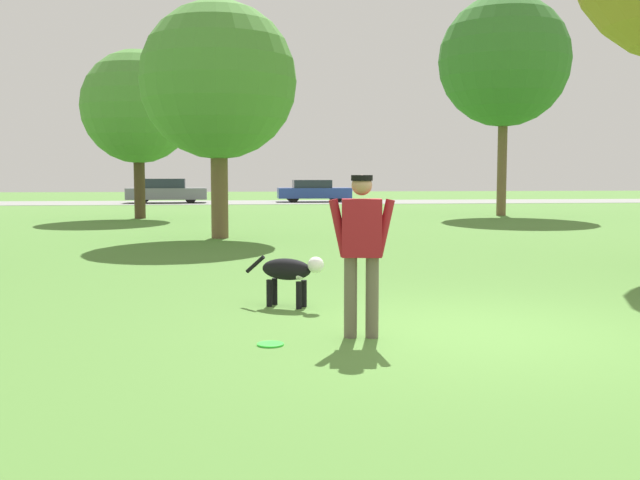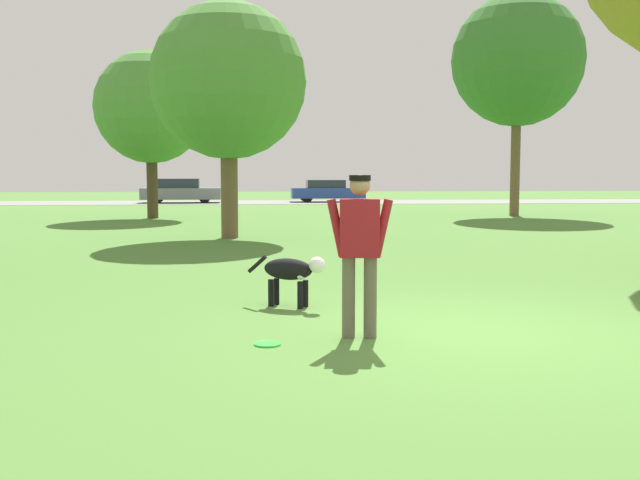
{
  "view_description": "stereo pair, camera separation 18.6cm",
  "coord_description": "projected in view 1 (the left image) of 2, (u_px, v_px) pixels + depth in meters",
  "views": [
    {
      "loc": [
        -2.33,
        -7.37,
        1.63
      ],
      "look_at": [
        -1.44,
        0.79,
        0.9
      ],
      "focal_mm": 42.0,
      "sensor_mm": 36.0,
      "label": 1
    },
    {
      "loc": [
        -2.15,
        -7.39,
        1.63
      ],
      "look_at": [
        -1.44,
        0.79,
        0.9
      ],
      "focal_mm": 42.0,
      "sensor_mm": 36.0,
      "label": 2
    }
  ],
  "objects": [
    {
      "name": "frisbee",
      "position": [
        270.0,
        344.0,
        7.12
      ],
      "size": [
        0.26,
        0.26,
        0.02
      ],
      "color": "#33D838",
      "rests_on": "ground_plane"
    },
    {
      "name": "tree_mid_center",
      "position": [
        218.0,
        81.0,
        18.6
      ],
      "size": [
        3.92,
        3.92,
        5.9
      ],
      "color": "brown",
      "rests_on": "ground_plane"
    },
    {
      "name": "person",
      "position": [
        362.0,
        243.0,
        7.38
      ],
      "size": [
        0.66,
        0.27,
        1.62
      ],
      "rotation": [
        0.0,
        0.0,
        -0.13
      ],
      "color": "#665B4C",
      "rests_on": "ground_plane"
    },
    {
      "name": "far_road_strip",
      "position": [
        280.0,
        202.0,
        42.32
      ],
      "size": [
        120.0,
        6.0,
        0.01
      ],
      "color": "gray",
      "rests_on": "ground_plane"
    },
    {
      "name": "parked_car_blue",
      "position": [
        314.0,
        191.0,
        42.73
      ],
      "size": [
        4.16,
        1.75,
        1.26
      ],
      "rotation": [
        0.0,
        0.0,
        0.01
      ],
      "color": "#284293",
      "rests_on": "ground_plane"
    },
    {
      "name": "ground_plane",
      "position": [
        468.0,
        332.0,
        7.7
      ],
      "size": [
        120.0,
        120.0,
        0.0
      ],
      "primitive_type": "plane",
      "color": "#4C7A33"
    },
    {
      "name": "tree_far_right",
      "position": [
        504.0,
        61.0,
        28.58
      ],
      "size": [
        5.01,
        5.01,
        8.43
      ],
      "color": "brown",
      "rests_on": "ground_plane"
    },
    {
      "name": "tree_far_left",
      "position": [
        138.0,
        107.0,
        26.83
      ],
      "size": [
        4.05,
        4.05,
        6.05
      ],
      "color": "#4C3826",
      "rests_on": "ground_plane"
    },
    {
      "name": "dog",
      "position": [
        290.0,
        271.0,
        9.12
      ],
      "size": [
        0.98,
        0.64,
        0.63
      ],
      "rotation": [
        0.0,
        0.0,
        5.76
      ],
      "color": "black",
      "rests_on": "ground_plane"
    },
    {
      "name": "parked_car_grey",
      "position": [
        166.0,
        191.0,
        41.26
      ],
      "size": [
        4.42,
        2.01,
        1.34
      ],
      "rotation": [
        0.0,
        0.0,
        0.04
      ],
      "color": "slate",
      "rests_on": "ground_plane"
    }
  ]
}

